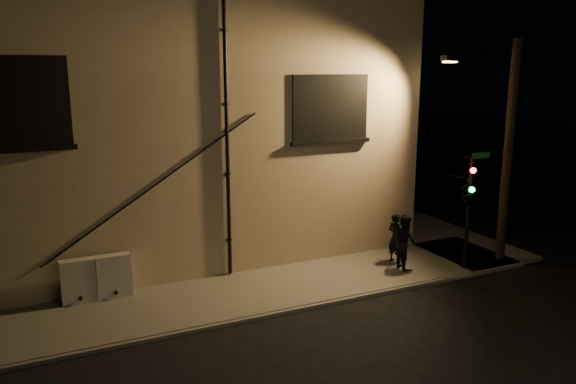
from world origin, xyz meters
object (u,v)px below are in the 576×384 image
traffic_signal (467,193)px  pedestrian_b (405,242)px  utility_cabinet (97,278)px  streetlamp_pole (505,147)px  pedestrian_a (396,238)px

traffic_signal → pedestrian_b: bearing=149.3°
utility_cabinet → traffic_signal: (10.39, -2.47, 1.83)m
pedestrian_b → traffic_signal: 2.36m
traffic_signal → streetlamp_pole: size_ratio=0.51×
utility_cabinet → streetlamp_pole: (12.20, -2.05, 3.05)m
utility_cabinet → pedestrian_b: size_ratio=1.05×
pedestrian_b → streetlamp_pole: size_ratio=0.24×
utility_cabinet → pedestrian_a: bearing=-6.1°
utility_cabinet → streetlamp_pole: bearing=-9.5°
pedestrian_b → streetlamp_pole: 4.36m
pedestrian_b → traffic_signal: size_ratio=0.47×
pedestrian_b → traffic_signal: bearing=-112.9°
traffic_signal → streetlamp_pole: bearing=13.1°
utility_cabinet → traffic_signal: traffic_signal is taller
pedestrian_b → traffic_signal: (1.51, -0.90, 1.57)m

